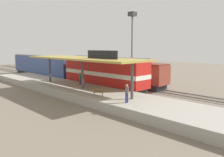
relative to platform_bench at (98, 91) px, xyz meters
The scene contains 12 objects.
ground_plane 9.30m from the platform_bench, 29.66° to the left, with size 120.00×120.00×0.00m, color #706656.
track_near 7.65m from the platform_bench, 37.20° to the left, with size 3.20×110.00×0.16m.
track_far 11.61m from the platform_bench, 23.25° to the left, with size 3.20×110.00×0.16m.
platform 4.85m from the platform_bench, 72.91° to the left, with size 6.00×44.00×0.90m, color #9E998E.
station_canopy 5.66m from the platform_bench, 72.58° to the left, with size 5.20×18.00×4.70m.
platform_bench is the anchor object (origin of this frame).
locomotive 8.45m from the platform_bench, 44.30° to the left, with size 2.93×14.43×4.44m.
passenger_carriage_single 24.62m from the platform_bench, 75.88° to the left, with size 2.90×20.00×4.24m.
freight_car 11.60m from the platform_bench, 23.77° to the left, with size 2.80×12.00×3.54m.
light_mast 17.11m from the platform_bench, 27.75° to the left, with size 1.10×1.10×11.70m.
person_waiting 7.46m from the platform_bench, 67.93° to the left, with size 0.34×0.34×1.71m.
person_walking 4.14m from the platform_bench, 91.31° to the right, with size 0.34×0.34×1.71m.
Camera 1 is at (-21.00, -22.00, 5.95)m, focal length 35.82 mm.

